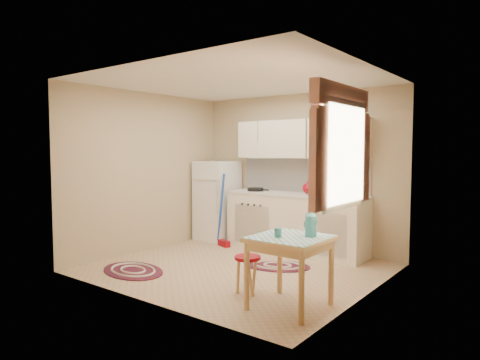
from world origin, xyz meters
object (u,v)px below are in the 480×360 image
(base_cabinets, at_px, (295,224))
(table, at_px, (290,272))
(stool, at_px, (248,275))
(fridge, at_px, (217,201))

(base_cabinets, height_order, table, base_cabinets)
(stool, bearing_deg, base_cabinets, 105.68)
(fridge, bearing_deg, stool, -42.96)
(base_cabinets, distance_m, table, 2.42)
(table, xyz_separation_m, stool, (-0.59, 0.08, -0.15))
(fridge, height_order, base_cabinets, fridge)
(fridge, bearing_deg, table, -37.26)
(base_cabinets, distance_m, stool, 2.13)
(fridge, relative_size, stool, 3.33)
(fridge, xyz_separation_m, stool, (2.13, -1.99, -0.49))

